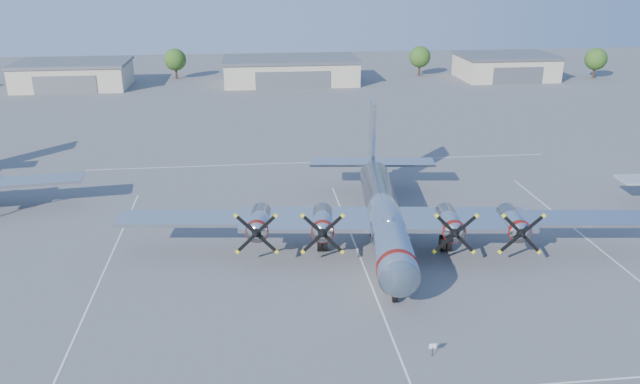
{
  "coord_description": "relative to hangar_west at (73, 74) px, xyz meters",
  "views": [
    {
      "loc": [
        -9.3,
        -52.21,
        24.58
      ],
      "look_at": [
        -2.6,
        5.18,
        3.2
      ],
      "focal_mm": 35.0,
      "sensor_mm": 36.0,
      "label": 1
    }
  ],
  "objects": [
    {
      "name": "ground",
      "position": [
        45.0,
        -81.96,
        -2.71
      ],
      "size": [
        260.0,
        260.0,
        0.0
      ],
      "primitive_type": "plane",
      "color": "#5A5A5D",
      "rests_on": "ground"
    },
    {
      "name": "main_bomber_b29",
      "position": [
        47.6,
        -82.05,
        -2.71
      ],
      "size": [
        50.61,
        37.57,
        10.43
      ],
      "primitive_type": null,
      "rotation": [
        0.0,
        0.0,
        -0.12
      ],
      "color": "silver",
      "rests_on": "ground"
    },
    {
      "name": "hangar_west",
      "position": [
        0.0,
        0.0,
        0.0
      ],
      "size": [
        22.6,
        14.6,
        5.4
      ],
      "color": "#B7AD92",
      "rests_on": "ground"
    },
    {
      "name": "hangar_center",
      "position": [
        45.0,
        -0.0,
        -0.0
      ],
      "size": [
        28.6,
        14.6,
        5.4
      ],
      "color": "#B7AD92",
      "rests_on": "ground"
    },
    {
      "name": "hangar_east",
      "position": [
        93.0,
        0.0,
        0.0
      ],
      "size": [
        20.6,
        14.6,
        5.4
      ],
      "color": "#B7AD92",
      "rests_on": "ground"
    },
    {
      "name": "tree_west",
      "position": [
        20.0,
        8.04,
        1.51
      ],
      "size": [
        4.8,
        4.8,
        6.64
      ],
      "color": "#382619",
      "rests_on": "ground"
    },
    {
      "name": "tree_east",
      "position": [
        75.0,
        6.04,
        1.51
      ],
      "size": [
        4.8,
        4.8,
        6.64
      ],
      "color": "#382619",
      "rests_on": "ground"
    },
    {
      "name": "parking_lines",
      "position": [
        45.0,
        -83.71,
        -2.71
      ],
      "size": [
        60.0,
        50.08,
        0.01
      ],
      "color": "silver",
      "rests_on": "ground"
    },
    {
      "name": "tree_far_east",
      "position": [
        113.0,
        -1.96,
        1.51
      ],
      "size": [
        4.8,
        4.8,
        6.64
      ],
      "color": "#382619",
      "rests_on": "ground"
    },
    {
      "name": "info_placard",
      "position": [
        47.15,
        -100.27,
        -2.04
      ],
      "size": [
        0.51,
        0.06,
        0.96
      ],
      "rotation": [
        0.0,
        0.0,
        0.01
      ],
      "color": "black",
      "rests_on": "ground"
    }
  ]
}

